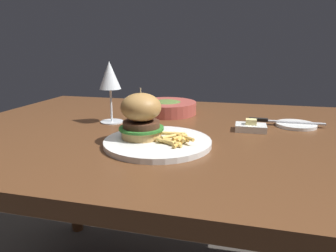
{
  "coord_description": "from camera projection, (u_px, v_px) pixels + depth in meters",
  "views": [
    {
      "loc": [
        0.25,
        -0.88,
        0.99
      ],
      "look_at": [
        0.07,
        -0.14,
        0.78
      ],
      "focal_mm": 32.0,
      "sensor_mm": 36.0,
      "label": 1
    }
  ],
  "objects": [
    {
      "name": "dining_table",
      "position": [
        158.0,
        151.0,
        0.97
      ],
      "size": [
        1.31,
        0.98,
        0.74
      ],
      "color": "#56331C",
      "rests_on": "ground"
    },
    {
      "name": "wine_glass",
      "position": [
        110.0,
        78.0,
        0.97
      ],
      "size": [
        0.08,
        0.08,
        0.2
      ],
      "color": "silver",
      "rests_on": "dining_table"
    },
    {
      "name": "burger_sandwich",
      "position": [
        140.0,
        116.0,
        0.78
      ],
      "size": [
        0.12,
        0.12,
        0.13
      ],
      "color": "tan",
      "rests_on": "main_plate"
    },
    {
      "name": "fries_pile",
      "position": [
        176.0,
        139.0,
        0.74
      ],
      "size": [
        0.1,
        0.09,
        0.02
      ],
      "color": "#EABC5B",
      "rests_on": "main_plate"
    },
    {
      "name": "butter_dish",
      "position": [
        251.0,
        127.0,
        0.9
      ],
      "size": [
        0.09,
        0.06,
        0.04
      ],
      "color": "white",
      "rests_on": "dining_table"
    },
    {
      "name": "soup_bowl",
      "position": [
        166.0,
        107.0,
        1.14
      ],
      "size": [
        0.23,
        0.23,
        0.05
      ],
      "color": "#B24C42",
      "rests_on": "dining_table"
    },
    {
      "name": "table_knife",
      "position": [
        279.0,
        121.0,
        0.97
      ],
      "size": [
        0.23,
        0.02,
        0.01
      ],
      "color": "silver",
      "rests_on": "bread_plate"
    },
    {
      "name": "main_plate",
      "position": [
        158.0,
        142.0,
        0.77
      ],
      "size": [
        0.28,
        0.28,
        0.01
      ],
      "primitive_type": "cylinder",
      "color": "white",
      "rests_on": "dining_table"
    },
    {
      "name": "bread_plate",
      "position": [
        296.0,
        125.0,
        0.96
      ],
      "size": [
        0.12,
        0.12,
        0.01
      ],
      "primitive_type": "cylinder",
      "color": "white",
      "rests_on": "dining_table"
    }
  ]
}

